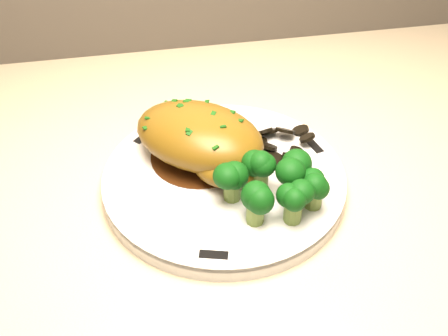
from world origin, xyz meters
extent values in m
cube|color=beige|center=(0.30, 1.67, 0.83)|extent=(1.95, 0.64, 0.03)
cube|color=#4C443A|center=(0.30, 1.99, 0.90)|extent=(1.95, 0.02, 0.12)
cylinder|color=silver|center=(0.22, 1.63, 0.85)|extent=(0.37, 0.37, 0.02)
cube|color=black|center=(0.34, 1.67, 0.86)|extent=(0.02, 0.03, 0.00)
cube|color=black|center=(0.13, 1.72, 0.86)|extent=(0.03, 0.03, 0.00)
cube|color=black|center=(0.19, 1.51, 0.86)|extent=(0.03, 0.02, 0.00)
cylinder|color=#391B0A|center=(0.20, 1.67, 0.86)|extent=(0.12, 0.12, 0.00)
ellipsoid|color=brown|center=(0.20, 1.67, 0.89)|extent=(0.19, 0.18, 0.06)
ellipsoid|color=brown|center=(0.22, 1.62, 0.88)|extent=(0.09, 0.09, 0.03)
cube|color=#13450E|center=(0.16, 1.71, 0.92)|extent=(0.01, 0.01, 0.00)
cube|color=#13450E|center=(0.18, 1.69, 0.92)|extent=(0.01, 0.01, 0.00)
cube|color=#13450E|center=(0.19, 1.68, 0.93)|extent=(0.01, 0.01, 0.00)
cube|color=#13450E|center=(0.21, 1.67, 0.93)|extent=(0.01, 0.01, 0.00)
cube|color=#13450E|center=(0.22, 1.66, 0.92)|extent=(0.01, 0.01, 0.00)
cube|color=#13450E|center=(0.24, 1.65, 0.92)|extent=(0.01, 0.01, 0.00)
cylinder|color=black|center=(0.32, 1.67, 0.86)|extent=(0.02, 0.02, 0.01)
cylinder|color=black|center=(0.31, 1.68, 0.87)|extent=(0.02, 0.02, 0.01)
cylinder|color=black|center=(0.31, 1.69, 0.87)|extent=(0.03, 0.03, 0.01)
cylinder|color=black|center=(0.29, 1.70, 0.86)|extent=(0.02, 0.02, 0.01)
cylinder|color=black|center=(0.28, 1.70, 0.87)|extent=(0.02, 0.02, 0.01)
cylinder|color=black|center=(0.27, 1.70, 0.87)|extent=(0.03, 0.03, 0.02)
cylinder|color=black|center=(0.25, 1.69, 0.86)|extent=(0.03, 0.03, 0.01)
cylinder|color=black|center=(0.25, 1.68, 0.87)|extent=(0.03, 0.03, 0.00)
cylinder|color=black|center=(0.24, 1.67, 0.87)|extent=(0.02, 0.02, 0.01)
cylinder|color=black|center=(0.25, 1.66, 0.86)|extent=(0.03, 0.03, 0.02)
cylinder|color=black|center=(0.25, 1.66, 0.87)|extent=(0.03, 0.03, 0.01)
cylinder|color=black|center=(0.27, 1.65, 0.87)|extent=(0.03, 0.03, 0.02)
cylinder|color=black|center=(0.28, 1.65, 0.86)|extent=(0.03, 0.03, 0.01)
cylinder|color=black|center=(0.29, 1.65, 0.87)|extent=(0.03, 0.03, 0.01)
cylinder|color=black|center=(0.31, 1.66, 0.87)|extent=(0.04, 0.04, 0.02)
cylinder|color=black|center=(0.31, 1.66, 0.86)|extent=(0.04, 0.04, 0.02)
cylinder|color=olive|center=(0.22, 1.59, 0.88)|extent=(0.02, 0.02, 0.03)
sphere|color=black|center=(0.22, 1.59, 0.89)|extent=(0.03, 0.03, 0.03)
cylinder|color=olive|center=(0.25, 1.60, 0.88)|extent=(0.02, 0.02, 0.03)
sphere|color=black|center=(0.25, 1.60, 0.89)|extent=(0.03, 0.03, 0.03)
cylinder|color=olive|center=(0.29, 1.59, 0.88)|extent=(0.02, 0.02, 0.03)
sphere|color=black|center=(0.29, 1.59, 0.89)|extent=(0.03, 0.03, 0.03)
cylinder|color=olive|center=(0.24, 1.55, 0.88)|extent=(0.02, 0.02, 0.03)
sphere|color=black|center=(0.24, 1.55, 0.89)|extent=(0.03, 0.03, 0.03)
cylinder|color=olive|center=(0.28, 1.55, 0.88)|extent=(0.02, 0.02, 0.03)
sphere|color=black|center=(0.28, 1.55, 0.89)|extent=(0.03, 0.03, 0.03)
cylinder|color=olive|center=(0.30, 1.56, 0.88)|extent=(0.02, 0.02, 0.03)
sphere|color=black|center=(0.30, 1.56, 0.89)|extent=(0.03, 0.03, 0.03)
camera|label=1|loc=(0.13, 1.15, 1.30)|focal=45.00mm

